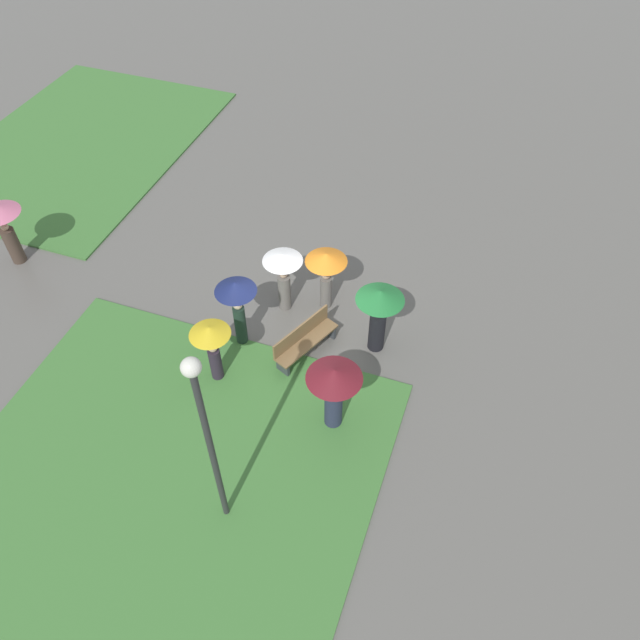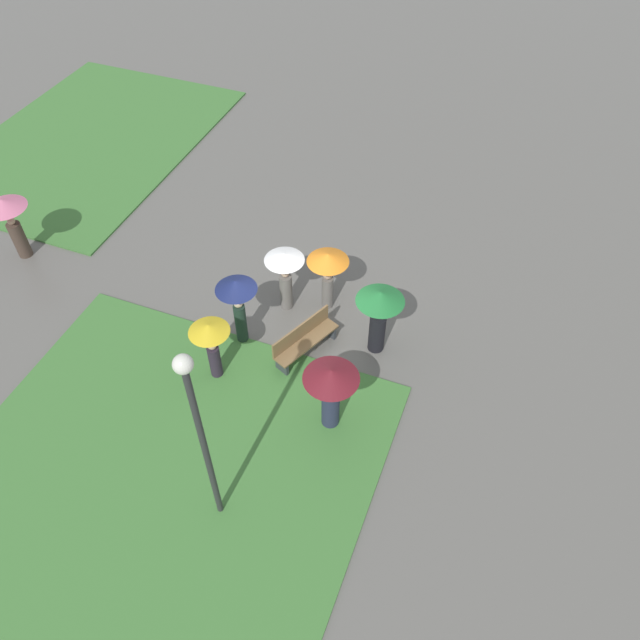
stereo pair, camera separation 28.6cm
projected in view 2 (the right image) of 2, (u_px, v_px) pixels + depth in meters
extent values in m
plane|color=#66635E|center=(302.00, 328.00, 15.80)|extent=(90.00, 90.00, 0.00)
cube|color=#427A38|center=(137.00, 512.00, 12.43)|extent=(9.88, 8.57, 0.06)
cube|color=#427A38|center=(89.00, 141.00, 21.66)|extent=(10.05, 7.18, 0.06)
cube|color=brown|center=(306.00, 342.00, 14.93)|extent=(1.85, 1.10, 0.05)
cube|color=brown|center=(301.00, 331.00, 14.83)|extent=(1.70, 0.76, 0.45)
cube|color=#383D42|center=(282.00, 367.00, 14.70)|extent=(0.22, 0.38, 0.40)
cube|color=#383D42|center=(330.00, 330.00, 15.49)|extent=(0.22, 0.38, 0.40)
cylinder|color=#2D2D30|center=(206.00, 451.00, 10.82)|extent=(0.12, 0.12, 4.54)
sphere|color=white|center=(183.00, 364.00, 9.02)|extent=(0.32, 0.32, 0.32)
cylinder|color=black|center=(377.00, 333.00, 14.97)|extent=(0.56, 0.56, 1.09)
sphere|color=tan|center=(379.00, 314.00, 14.49)|extent=(0.20, 0.20, 0.20)
cylinder|color=#4C4C4F|center=(380.00, 306.00, 14.29)|extent=(0.02, 0.02, 0.35)
cone|color=#237A38|center=(381.00, 297.00, 14.06)|extent=(1.14, 1.14, 0.27)
cylinder|color=#2D2333|center=(215.00, 362.00, 14.44)|extent=(0.36, 0.36, 0.98)
sphere|color=tan|center=(212.00, 345.00, 14.00)|extent=(0.22, 0.22, 0.22)
cylinder|color=#4C4C4F|center=(210.00, 337.00, 13.79)|extent=(0.02, 0.02, 0.35)
cone|color=gold|center=(209.00, 328.00, 13.58)|extent=(0.93, 0.93, 0.22)
cylinder|color=slate|center=(286.00, 291.00, 15.94)|extent=(0.37, 0.37, 1.06)
sphere|color=tan|center=(285.00, 273.00, 15.48)|extent=(0.20, 0.20, 0.20)
cylinder|color=#4C4C4F|center=(285.00, 265.00, 15.28)|extent=(0.02, 0.02, 0.35)
cone|color=white|center=(284.00, 257.00, 15.08)|extent=(1.00, 1.00, 0.20)
cylinder|color=slate|center=(328.00, 292.00, 16.00)|extent=(0.39, 0.39, 0.96)
sphere|color=tan|center=(328.00, 275.00, 15.57)|extent=(0.22, 0.22, 0.22)
cylinder|color=#4C4C4F|center=(328.00, 267.00, 15.36)|extent=(0.02, 0.02, 0.35)
cone|color=orange|center=(328.00, 258.00, 15.14)|extent=(1.05, 1.05, 0.24)
cylinder|color=#1E3328|center=(241.00, 324.00, 15.10)|extent=(0.30, 0.30, 1.20)
sphere|color=beige|center=(238.00, 303.00, 14.58)|extent=(0.22, 0.22, 0.22)
cylinder|color=#4C4C4F|center=(237.00, 295.00, 14.37)|extent=(0.02, 0.02, 0.35)
cone|color=navy|center=(236.00, 285.00, 14.14)|extent=(0.98, 0.98, 0.26)
cylinder|color=#282D47|center=(330.00, 409.00, 13.49)|extent=(0.44, 0.44, 1.09)
sphere|color=tan|center=(331.00, 391.00, 13.02)|extent=(0.19, 0.19, 0.19)
cylinder|color=#4C4C4F|center=(331.00, 383.00, 12.82)|extent=(0.02, 0.02, 0.35)
cone|color=maroon|center=(331.00, 374.00, 12.60)|extent=(1.19, 1.19, 0.26)
cylinder|color=#47382D|center=(20.00, 240.00, 17.30)|extent=(0.45, 0.45, 1.09)
sphere|color=tan|center=(11.00, 221.00, 16.82)|extent=(0.21, 0.21, 0.21)
cylinder|color=#4C4C4F|center=(7.00, 213.00, 16.61)|extent=(0.02, 0.02, 0.35)
cone|color=pink|center=(3.00, 204.00, 16.39)|extent=(1.17, 1.17, 0.25)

